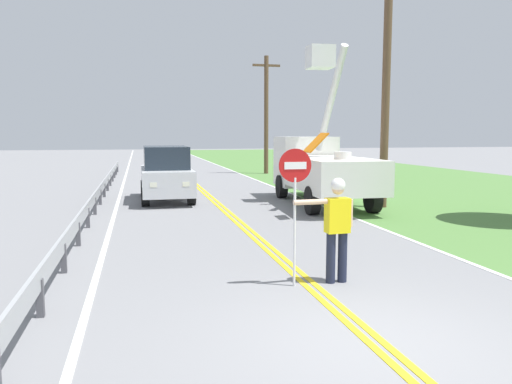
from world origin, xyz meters
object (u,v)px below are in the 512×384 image
Objects in this scene: flagger_worker at (337,223)px; oncoming_suv_nearest at (166,173)px; utility_bucket_truck at (320,165)px; stop_sign_paddle at (295,186)px; utility_pole_mid at (266,113)px; utility_pole_near at (386,76)px.

flagger_worker is 0.40× the size of oncoming_suv_nearest.
utility_bucket_truck is at bearing 71.01° from flagger_worker.
stop_sign_paddle reaches higher than oncoming_suv_nearest.
flagger_worker is 24.01m from utility_pole_mid.
oncoming_suv_nearest is 0.53× the size of utility_pole_near.
utility_pole_near is (5.06, 7.94, 3.51)m from flagger_worker.
utility_bucket_truck is (4.02, 9.47, -0.28)m from stop_sign_paddle.
stop_sign_paddle is 10.29m from utility_bucket_truck.
oncoming_suv_nearest is (-1.50, 11.53, -0.65)m from stop_sign_paddle.
utility_bucket_truck is at bearing -20.52° from oncoming_suv_nearest.
stop_sign_paddle reaches higher than flagger_worker.
utility_pole_mid is at bearing 90.92° from utility_pole_near.
stop_sign_paddle is 0.34× the size of utility_bucket_truck.
utility_pole_near is at bearing -89.08° from utility_pole_mid.
flagger_worker is at bearing 2.22° from stop_sign_paddle.
utility_pole_near is (1.82, -1.49, 3.14)m from utility_bucket_truck.
flagger_worker is at bearing -108.99° from utility_bucket_truck.
utility_pole_mid reaches higher than flagger_worker.
utility_pole_mid reaches higher than utility_bucket_truck.
flagger_worker is 0.78× the size of stop_sign_paddle.
utility_pole_near is (7.33, -3.56, 3.50)m from oncoming_suv_nearest.
utility_bucket_truck reaches higher than oncoming_suv_nearest.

